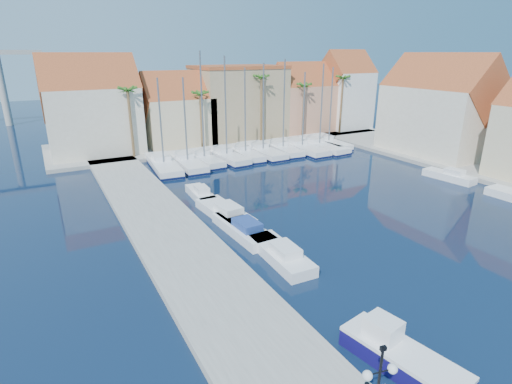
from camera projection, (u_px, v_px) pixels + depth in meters
ground at (407, 311)px, 22.86m from camera, size 260.00×260.00×0.00m
quay_west at (180, 246)px, 29.89m from camera, size 6.00×77.00×0.50m
shore_north at (223, 139)px, 67.05m from camera, size 54.00×16.00×0.50m
shore_east at (493, 169)px, 49.66m from camera, size 12.00×60.00×0.50m
lamp_post at (379, 379)px, 14.00m from camera, size 1.37×0.56×4.07m
fishing_boat at (400, 355)px, 18.58m from camera, size 3.00×6.13×2.06m
motorboat_west_0 at (281, 254)px, 28.27m from camera, size 2.32×6.59×1.40m
motorboat_west_1 at (244, 228)px, 32.31m from camera, size 2.54×7.11×1.40m
motorboat_west_2 at (225, 212)px, 35.60m from camera, size 2.87×7.55×1.40m
motorboat_west_3 at (201, 194)px, 40.26m from camera, size 1.91×5.25×1.40m
motorboat_east_1 at (450, 176)px, 46.12m from camera, size 2.48×5.93×1.40m
sailboat_0 at (163, 164)px, 50.68m from camera, size 3.83×11.22×11.19m
sailboat_1 at (186, 162)px, 51.75m from camera, size 3.04×10.36×11.16m
sailboat_2 at (203, 158)px, 53.28m from camera, size 2.90×9.31×14.19m
sailboat_3 at (225, 155)px, 54.74m from camera, size 3.32×10.19×13.60m
sailboat_4 at (244, 153)px, 56.17m from camera, size 2.95×9.43×12.10m
sailboat_5 at (261, 151)px, 57.59m from camera, size 2.95×10.56×12.69m
sailboat_6 at (281, 148)px, 58.84m from camera, size 3.09×9.64×13.14m
sailboat_7 at (299, 147)px, 59.81m from camera, size 3.33×11.49×11.39m
sailboat_8 at (316, 145)px, 61.12m from camera, size 4.00×11.89×12.47m
sailboat_9 at (326, 142)px, 63.07m from camera, size 3.25×10.27×11.91m
building_0 at (92, 109)px, 55.11m from camera, size 12.30×9.00×13.50m
building_1 at (177, 112)px, 60.93m from camera, size 10.30×8.00×11.00m
building_2 at (238, 101)px, 66.41m from camera, size 14.20×10.20×11.50m
building_3 at (301, 100)px, 71.14m from camera, size 10.30×8.00×12.00m
building_4 at (345, 92)px, 74.01m from camera, size 8.30×8.00×14.00m
building_6 at (439, 110)px, 55.03m from camera, size 9.00×14.30×13.50m
palm_0 at (128, 92)px, 51.92m from camera, size 2.60×2.60×10.15m
palm_1 at (200, 96)px, 56.76m from camera, size 2.60×2.60×9.15m
palm_2 at (261, 80)px, 60.65m from camera, size 2.60×2.60×11.15m
palm_3 at (304, 87)px, 64.73m from camera, size 2.60×2.60×9.65m
palm_4 at (343, 80)px, 68.04m from camera, size 2.60×2.60×10.65m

